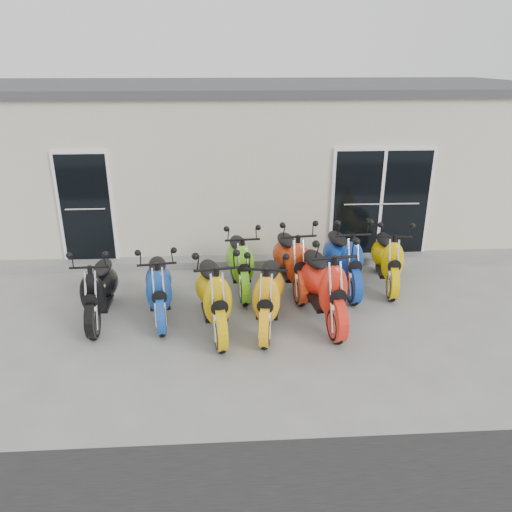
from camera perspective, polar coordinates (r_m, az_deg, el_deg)
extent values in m
plane|color=gray|center=(8.31, 0.26, -6.35)|extent=(80.00, 80.00, 0.00)
cube|color=beige|center=(12.74, -1.31, 11.28)|extent=(14.00, 6.00, 3.20)
cube|color=#3F3F42|center=(12.54, -1.38, 18.85)|extent=(14.20, 6.20, 0.16)
cube|color=gray|center=(10.10, -0.50, -0.58)|extent=(14.00, 0.40, 0.15)
cube|color=black|center=(10.21, -18.89, 5.51)|extent=(1.07, 0.08, 2.22)
cube|color=black|center=(10.32, 14.09, 6.20)|extent=(2.02, 0.08, 2.22)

